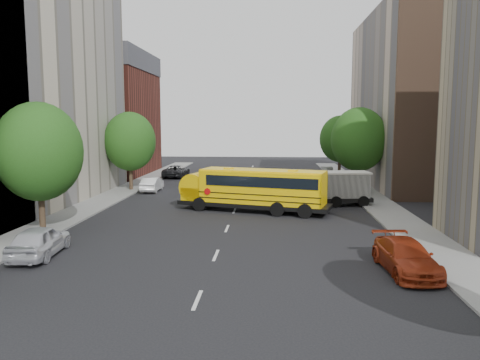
# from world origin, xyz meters

# --- Properties ---
(ground) EXTENTS (120.00, 120.00, 0.00)m
(ground) POSITION_xyz_m (0.00, 0.00, 0.00)
(ground) COLOR black
(ground) RESTS_ON ground
(sidewalk_left) EXTENTS (3.00, 80.00, 0.12)m
(sidewalk_left) POSITION_xyz_m (-11.50, 5.00, 0.06)
(sidewalk_left) COLOR slate
(sidewalk_left) RESTS_ON ground
(sidewalk_right) EXTENTS (3.00, 80.00, 0.12)m
(sidewalk_right) POSITION_xyz_m (11.50, 5.00, 0.06)
(sidewalk_right) COLOR slate
(sidewalk_right) RESTS_ON ground
(lane_markings) EXTENTS (0.15, 64.00, 0.01)m
(lane_markings) POSITION_xyz_m (0.00, 10.00, 0.01)
(lane_markings) COLOR silver
(lane_markings) RESTS_ON ground
(building_left_cream) EXTENTS (10.00, 26.00, 20.00)m
(building_left_cream) POSITION_xyz_m (-18.00, 6.00, 10.00)
(building_left_cream) COLOR beige
(building_left_cream) RESTS_ON ground
(building_left_redbrick) EXTENTS (10.00, 15.00, 13.00)m
(building_left_redbrick) POSITION_xyz_m (-18.00, 28.00, 6.50)
(building_left_redbrick) COLOR maroon
(building_left_redbrick) RESTS_ON ground
(building_right_far) EXTENTS (10.00, 22.00, 18.00)m
(building_right_far) POSITION_xyz_m (18.00, 20.00, 9.00)
(building_right_far) COLOR #C6AF9A
(building_right_far) RESTS_ON ground
(building_right_sidewall) EXTENTS (10.10, 0.30, 18.00)m
(building_right_sidewall) POSITION_xyz_m (18.00, 9.00, 9.00)
(building_right_sidewall) COLOR brown
(building_right_sidewall) RESTS_ON ground
(street_tree_1) EXTENTS (5.12, 5.12, 7.90)m
(street_tree_1) POSITION_xyz_m (-11.00, -4.00, 4.95)
(street_tree_1) COLOR #38281C
(street_tree_1) RESTS_ON ground
(street_tree_2) EXTENTS (4.99, 4.99, 7.71)m
(street_tree_2) POSITION_xyz_m (-11.00, 14.00, 4.83)
(street_tree_2) COLOR #38281C
(street_tree_2) RESTS_ON ground
(street_tree_4) EXTENTS (5.25, 5.25, 8.10)m
(street_tree_4) POSITION_xyz_m (11.00, 14.00, 5.08)
(street_tree_4) COLOR #38281C
(street_tree_4) RESTS_ON ground
(street_tree_5) EXTENTS (4.86, 4.86, 7.51)m
(street_tree_5) POSITION_xyz_m (11.00, 26.00, 4.70)
(street_tree_5) COLOR #38281C
(street_tree_5) RESTS_ON ground
(school_bus) EXTENTS (11.80, 5.69, 3.26)m
(school_bus) POSITION_xyz_m (1.36, 3.94, 1.82)
(school_bus) COLOR black
(school_bus) RESTS_ON ground
(safari_truck) EXTENTS (6.62, 3.11, 2.73)m
(safari_truck) POSITION_xyz_m (7.65, 6.95, 1.45)
(safari_truck) COLOR black
(safari_truck) RESTS_ON ground
(parked_car_0) EXTENTS (2.26, 4.79, 1.58)m
(parked_car_0) POSITION_xyz_m (-8.80, -8.73, 0.79)
(parked_car_0) COLOR silver
(parked_car_0) RESTS_ON ground
(parked_car_1) EXTENTS (1.56, 4.24, 1.39)m
(parked_car_1) POSITION_xyz_m (-8.80, 13.59, 0.69)
(parked_car_1) COLOR white
(parked_car_1) RESTS_ON ground
(parked_car_2) EXTENTS (2.76, 5.47, 1.48)m
(parked_car_2) POSITION_xyz_m (-8.80, 25.30, 0.74)
(parked_car_2) COLOR black
(parked_car_2) RESTS_ON ground
(parked_car_3) EXTENTS (2.38, 5.09, 1.44)m
(parked_car_3) POSITION_xyz_m (8.80, -10.09, 0.72)
(parked_car_3) COLOR #972D13
(parked_car_3) RESTS_ON ground
(parked_car_4) EXTENTS (1.78, 4.03, 1.35)m
(parked_car_4) POSITION_xyz_m (8.80, 13.95, 0.67)
(parked_car_4) COLOR #303154
(parked_car_4) RESTS_ON ground
(parked_car_5) EXTENTS (1.50, 3.96, 1.29)m
(parked_car_5) POSITION_xyz_m (9.60, 26.55, 0.64)
(parked_car_5) COLOR #979692
(parked_car_5) RESTS_ON ground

